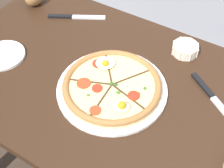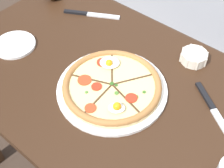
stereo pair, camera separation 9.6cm
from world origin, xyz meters
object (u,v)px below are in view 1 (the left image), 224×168
(ramekin_bowl, at_px, (185,49))
(knife_spare, at_px, (76,17))
(knife_main, at_px, (216,101))
(pizza, at_px, (112,86))
(side_saucer, at_px, (4,55))
(dining_table, at_px, (140,117))

(ramekin_bowl, bearing_deg, knife_spare, -175.57)
(ramekin_bowl, relative_size, knife_main, 0.43)
(pizza, distance_m, knife_main, 0.32)
(side_saucer, bearing_deg, knife_main, 15.25)
(dining_table, bearing_deg, ramekin_bowl, 82.69)
(dining_table, bearing_deg, knife_main, 25.50)
(dining_table, xyz_separation_m, side_saucer, (-0.50, -0.09, 0.12))
(side_saucer, bearing_deg, knife_spare, 74.97)
(pizza, distance_m, side_saucer, 0.41)
(pizza, relative_size, side_saucer, 2.33)
(pizza, distance_m, ramekin_bowl, 0.31)
(pizza, height_order, side_saucer, pizza)
(dining_table, height_order, side_saucer, side_saucer)
(knife_spare, height_order, side_saucer, same)
(ramekin_bowl, height_order, knife_main, ramekin_bowl)
(dining_table, relative_size, knife_spare, 6.90)
(dining_table, distance_m, knife_spare, 0.48)
(knife_spare, bearing_deg, ramekin_bowl, -25.09)
(knife_main, relative_size, side_saucer, 1.49)
(pizza, height_order, knife_spare, pizza)
(dining_table, height_order, knife_spare, knife_spare)
(ramekin_bowl, height_order, side_saucer, ramekin_bowl)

